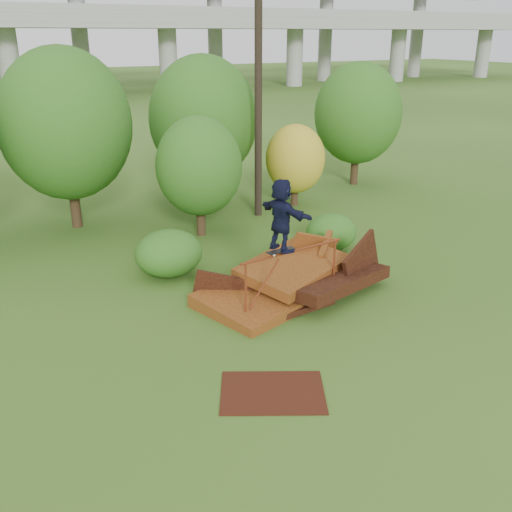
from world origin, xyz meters
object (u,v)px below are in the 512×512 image
scrap_pile (294,281)px  skater (282,215)px  flat_plate (273,392)px  utility_pole (258,67)px

scrap_pile → skater: size_ratio=3.18×
skater → flat_plate: 4.44m
flat_plate → scrap_pile: bearing=53.2°
flat_plate → utility_pole: utility_pole is taller
flat_plate → utility_pole: size_ratio=0.19×
scrap_pile → utility_pole: utility_pole is taller
scrap_pile → utility_pole: (2.60, 6.95, 5.20)m
skater → flat_plate: skater is taller
flat_plate → utility_pole: bearing=63.1°
utility_pole → skater: bearing=-114.4°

